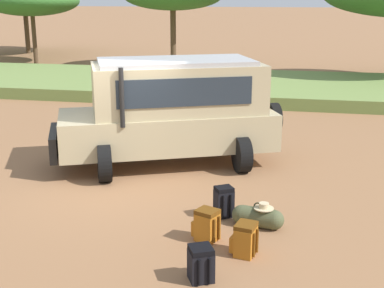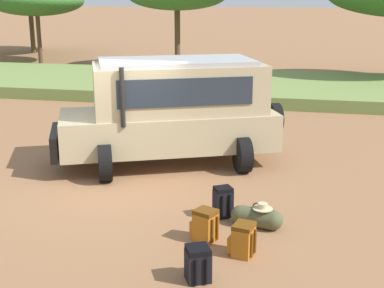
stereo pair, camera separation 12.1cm
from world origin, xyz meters
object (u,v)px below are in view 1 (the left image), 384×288
at_px(duffel_bag_low_black_case, 258,217).
at_px(acacia_tree_left_mid, 31,1).
at_px(backpack_beside_front_wheel, 245,239).
at_px(backpack_cluster_center, 207,225).
at_px(safari_vehicle, 172,109).
at_px(backpack_near_rear_wheel, 224,202).
at_px(backpack_outermost, 201,264).

relative_size(duffel_bag_low_black_case, acacia_tree_left_mid, 0.17).
distance_m(backpack_beside_front_wheel, duffel_bag_low_black_case, 1.07).
distance_m(backpack_beside_front_wheel, backpack_cluster_center, 0.76).
relative_size(safari_vehicle, backpack_beside_front_wheel, 10.47).
height_order(safari_vehicle, backpack_near_rear_wheel, safari_vehicle).
relative_size(backpack_beside_front_wheel, duffel_bag_low_black_case, 0.57).
bearing_deg(duffel_bag_low_black_case, backpack_cluster_center, -138.44).
distance_m(safari_vehicle, backpack_outermost, 5.51).
bearing_deg(safari_vehicle, backpack_beside_front_wheel, -63.03).
bearing_deg(acacia_tree_left_mid, backpack_beside_front_wheel, -55.70).
xyz_separation_m(backpack_beside_front_wheel, duffel_bag_low_black_case, (0.11, 1.07, -0.07)).
bearing_deg(backpack_cluster_center, backpack_near_rear_wheel, 82.75).
bearing_deg(backpack_cluster_center, safari_vehicle, 111.28).
xyz_separation_m(backpack_near_rear_wheel, duffel_bag_low_black_case, (0.64, -0.32, -0.09)).
relative_size(safari_vehicle, backpack_outermost, 10.62).
distance_m(backpack_beside_front_wheel, backpack_near_rear_wheel, 1.48).
bearing_deg(safari_vehicle, acacia_tree_left_mid, 126.01).
relative_size(backpack_beside_front_wheel, backpack_outermost, 1.01).
relative_size(backpack_cluster_center, backpack_outermost, 1.04).
height_order(safari_vehicle, backpack_beside_front_wheel, safari_vehicle).
xyz_separation_m(safari_vehicle, backpack_near_rear_wheel, (1.64, -2.89, -1.02)).
bearing_deg(backpack_near_rear_wheel, backpack_beside_front_wheel, -69.00).
xyz_separation_m(backpack_beside_front_wheel, backpack_outermost, (-0.52, -0.87, -0.00)).
bearing_deg(backpack_beside_front_wheel, duffel_bag_low_black_case, 84.05).
distance_m(backpack_beside_front_wheel, acacia_tree_left_mid, 25.45).
height_order(backpack_near_rear_wheel, acacia_tree_left_mid, acacia_tree_left_mid).
xyz_separation_m(backpack_cluster_center, backpack_outermost, (0.14, -1.26, -0.01)).
height_order(backpack_outermost, duffel_bag_low_black_case, backpack_outermost).
relative_size(backpack_outermost, duffel_bag_low_black_case, 0.56).
bearing_deg(backpack_beside_front_wheel, backpack_near_rear_wheel, 111.00).
bearing_deg(backpack_outermost, acacia_tree_left_mid, 122.24).
xyz_separation_m(safari_vehicle, acacia_tree_left_mid, (-12.05, 16.59, 2.18)).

